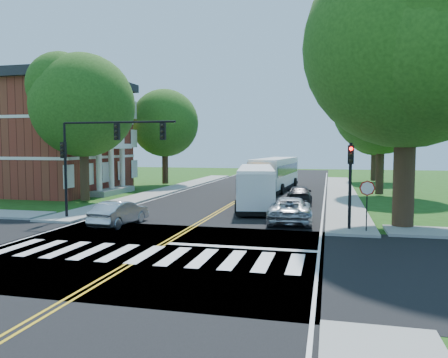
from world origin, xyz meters
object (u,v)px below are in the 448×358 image
(bus_lead, at_px, (256,186))
(dark_sedan, at_px, (299,195))
(hatchback, at_px, (119,213))
(suv, at_px, (290,209))
(signal_nw, at_px, (100,146))
(bus_follow, at_px, (275,173))
(signal_ne, at_px, (350,174))

(bus_lead, height_order, dark_sedan, bus_lead)
(hatchback, distance_m, suv, 9.62)
(signal_nw, xyz_separation_m, bus_lead, (7.86, 8.11, -2.85))
(bus_lead, height_order, bus_follow, bus_follow)
(signal_ne, bearing_deg, signal_nw, -179.95)
(bus_lead, bearing_deg, suv, 106.86)
(bus_follow, relative_size, dark_sedan, 2.72)
(hatchback, bearing_deg, signal_ne, -169.83)
(bus_lead, xyz_separation_m, bus_follow, (-0.07, 12.28, 0.17))
(signal_ne, bearing_deg, suv, 147.38)
(bus_lead, relative_size, suv, 2.16)
(signal_nw, xyz_separation_m, dark_sedan, (10.80, 10.54, -3.70))
(signal_nw, distance_m, dark_sedan, 15.54)
(hatchback, bearing_deg, signal_nw, -28.56)
(signal_nw, relative_size, suv, 1.36)
(signal_nw, relative_size, bus_lead, 0.63)
(dark_sedan, bearing_deg, suv, 85.86)
(bus_lead, height_order, hatchback, bus_lead)
(bus_follow, bearing_deg, bus_lead, 94.65)
(signal_nw, distance_m, hatchback, 4.25)
(suv, height_order, dark_sedan, suv)
(signal_nw, bearing_deg, dark_sedan, 44.30)
(signal_ne, height_order, bus_follow, signal_ne)
(hatchback, relative_size, dark_sedan, 0.90)
(dark_sedan, bearing_deg, signal_nw, 39.97)
(signal_nw, height_order, suv, signal_nw)
(suv, bearing_deg, bus_lead, -67.99)
(signal_nw, height_order, dark_sedan, signal_nw)
(signal_ne, bearing_deg, hatchback, -174.55)
(signal_nw, relative_size, signal_ne, 1.62)
(bus_follow, relative_size, suv, 2.38)
(signal_nw, relative_size, dark_sedan, 1.56)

